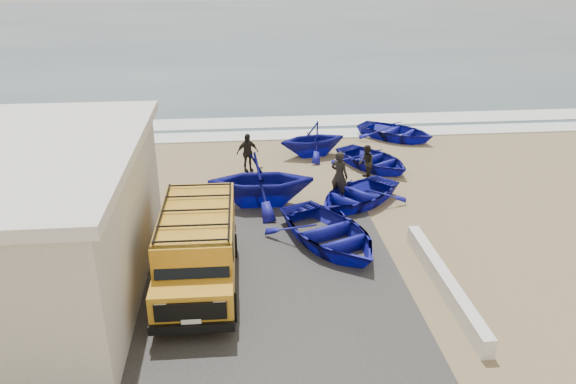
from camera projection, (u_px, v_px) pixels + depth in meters
name	position (u px, v px, depth m)	size (l,w,h in m)	color
ground	(263.00, 248.00, 18.31)	(160.00, 160.00, 0.00)	#907953
slab	(198.00, 283.00, 16.29)	(12.00, 10.00, 0.05)	#3A3835
ocean	(238.00, 29.00, 69.51)	(180.00, 88.00, 0.01)	#385166
surf_line	(250.00, 136.00, 29.27)	(180.00, 1.60, 0.06)	white
surf_wash	(248.00, 123.00, 31.56)	(180.00, 2.20, 0.04)	white
parapet	(444.00, 282.00, 15.90)	(0.35, 6.00, 0.55)	silver
van	(198.00, 246.00, 15.86)	(2.22, 5.33, 2.27)	orange
boat_near_left	(329.00, 233.00, 18.26)	(3.27, 4.58, 0.95)	#14169F
boat_near_right	(357.00, 194.00, 21.29)	(2.82, 3.95, 0.82)	#14169F
boat_mid_left	(261.00, 180.00, 20.96)	(3.42, 3.96, 2.09)	#14169F
boat_mid_right	(373.00, 159.00, 24.89)	(2.75, 3.85, 0.80)	#14169F
boat_far_left	(313.00, 139.00, 26.24)	(2.70, 3.13, 1.65)	#14169F
boat_far_right	(396.00, 131.00, 28.73)	(2.87, 4.02, 0.83)	#14169F
fisherman_front	(339.00, 176.00, 21.51)	(0.72, 0.47, 1.97)	black
fisherman_middle	(366.00, 163.00, 23.51)	(0.73, 0.57, 1.50)	black
fisherman_back	(247.00, 153.00, 24.36)	(1.00, 0.42, 1.71)	black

